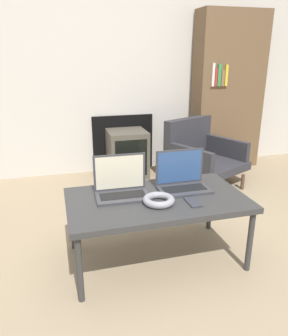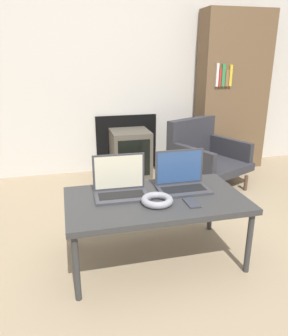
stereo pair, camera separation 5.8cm
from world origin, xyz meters
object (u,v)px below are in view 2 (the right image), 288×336
phone (192,203)px  armchair (203,153)px  headphones (157,200)px  laptop_right (182,180)px  laptop_left (120,186)px  tv (130,153)px

phone → armchair: armchair is taller
armchair → phone: bearing=-141.3°
armchair → headphones: bearing=-148.4°
phone → armchair: bearing=63.5°
laptop_right → armchair: bearing=60.2°
headphones → armchair: 1.64m
headphones → armchair: size_ratio=0.22×
laptop_right → laptop_left: bearing=-179.7°
armchair → laptop_left: bearing=-157.7°
armchair → laptop_right: bearing=-144.9°
headphones → tv: (0.19, 1.71, -0.21)m
laptop_left → armchair: laptop_left is taller
headphones → phone: size_ratio=1.38×
phone → armchair: (0.70, 1.41, -0.14)m
laptop_right → headphones: (-0.22, -0.18, -0.04)m
laptop_right → phone: bearing=-94.6°
headphones → phone: 0.21m
headphones → armchair: armchair is taller
laptop_left → phone: (0.39, -0.23, -0.06)m
laptop_left → laptop_right: (0.41, 0.00, 0.00)m
laptop_right → armchair: 1.38m
laptop_left → armchair: 1.62m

